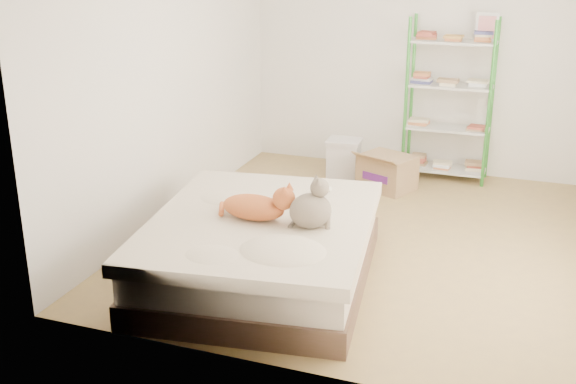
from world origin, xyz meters
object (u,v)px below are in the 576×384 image
at_px(cardboard_box, 387,172).
at_px(white_bin, 344,158).
at_px(bed, 262,249).
at_px(orange_cat, 253,204).
at_px(shelf_unit, 449,101).
at_px(grey_cat, 311,203).

bearing_deg(cardboard_box, white_bin, 178.44).
distance_m(cardboard_box, white_bin, 0.58).
bearing_deg(bed, orange_cat, -148.08).
xyz_separation_m(bed, white_bin, (-0.09, 2.60, -0.04)).
relative_size(bed, shelf_unit, 1.25).
bearing_deg(orange_cat, cardboard_box, 80.67).
height_order(grey_cat, white_bin, grey_cat).
xyz_separation_m(orange_cat, cardboard_box, (0.48, 2.40, -0.44)).
bearing_deg(shelf_unit, cardboard_box, -131.44).
xyz_separation_m(bed, cardboard_box, (0.43, 2.36, -0.07)).
height_order(bed, shelf_unit, shelf_unit).
xyz_separation_m(orange_cat, shelf_unit, (0.98, 2.97, 0.21)).
bearing_deg(white_bin, shelf_unit, 17.68).
xyz_separation_m(shelf_unit, cardboard_box, (-0.50, -0.57, -0.66)).
relative_size(bed, white_bin, 5.30).
distance_m(orange_cat, white_bin, 2.67).
bearing_deg(orange_cat, white_bin, 93.04).
distance_m(bed, orange_cat, 0.37).
bearing_deg(bed, grey_cat, -15.25).
xyz_separation_m(grey_cat, cardboard_box, (0.04, 2.41, -0.51)).
relative_size(orange_cat, white_bin, 1.39).
bearing_deg(shelf_unit, white_bin, -162.32).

